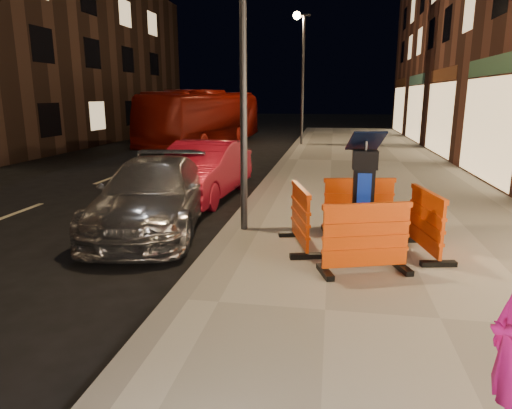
% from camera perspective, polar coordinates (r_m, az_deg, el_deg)
% --- Properties ---
extents(ground_plane, '(120.00, 120.00, 0.00)m').
position_cam_1_polar(ground_plane, '(5.69, -9.90, -12.88)').
color(ground_plane, black).
rests_on(ground_plane, ground).
extents(sidewalk, '(6.00, 60.00, 0.15)m').
position_cam_1_polar(sidewalk, '(5.52, 21.98, -13.75)').
color(sidewalk, '#9A978C').
rests_on(sidewalk, ground).
extents(kerb, '(0.30, 60.00, 0.15)m').
position_cam_1_polar(kerb, '(5.66, -9.93, -12.20)').
color(kerb, slate).
rests_on(kerb, ground).
extents(parking_kiosk, '(0.66, 0.66, 1.74)m').
position_cam_1_polar(parking_kiosk, '(7.14, 13.24, 1.11)').
color(parking_kiosk, black).
rests_on(parking_kiosk, sidewalk).
extents(barrier_front, '(1.35, 0.88, 0.97)m').
position_cam_1_polar(barrier_front, '(6.32, 13.56, -4.13)').
color(barrier_front, '#F64D0B').
rests_on(barrier_front, sidewalk).
extents(barrier_back, '(1.32, 0.72, 0.97)m').
position_cam_1_polar(barrier_back, '(8.15, 12.70, -0.13)').
color(barrier_back, '#F64D0B').
rests_on(barrier_back, sidewalk).
extents(barrier_kerbside, '(0.82, 1.34, 0.97)m').
position_cam_1_polar(barrier_kerbside, '(7.23, 5.54, -1.59)').
color(barrier_kerbside, '#F64D0B').
rests_on(barrier_kerbside, sidewalk).
extents(barrier_bldgside, '(0.74, 1.32, 0.97)m').
position_cam_1_polar(barrier_bldgside, '(7.36, 20.48, -2.13)').
color(barrier_bldgside, '#F64D0B').
rests_on(barrier_bldgside, sidewalk).
extents(car_silver, '(2.54, 4.77, 1.31)m').
position_cam_1_polar(car_silver, '(9.09, -12.51, -2.87)').
color(car_silver, '#AEAEB3').
rests_on(car_silver, ground).
extents(car_red, '(1.76, 4.35, 1.40)m').
position_cam_1_polar(car_red, '(11.52, -6.63, 0.81)').
color(car_red, '#A61026').
rests_on(car_red, ground).
extents(bus_doubledecker, '(3.82, 10.17, 2.77)m').
position_cam_1_polar(bus_doubledecker, '(23.54, -6.30, 7.29)').
color(bus_doubledecker, maroon).
rests_on(bus_doubledecker, ground).
extents(street_lamp_mid, '(0.12, 0.12, 6.00)m').
position_cam_1_polar(street_lamp_mid, '(7.97, -1.61, 18.10)').
color(street_lamp_mid, '#3F3F44').
rests_on(street_lamp_mid, sidewalk).
extents(street_lamp_far, '(0.12, 0.12, 6.00)m').
position_cam_1_polar(street_lamp_far, '(22.85, 5.87, 15.03)').
color(street_lamp_far, '#3F3F44').
rests_on(street_lamp_far, sidewalk).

